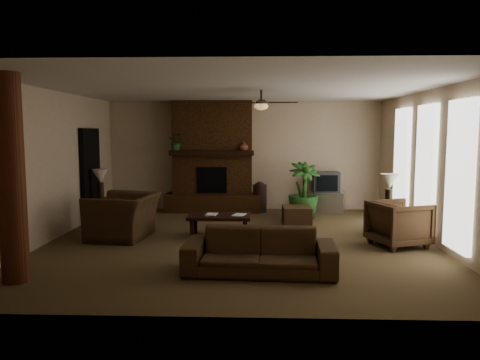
{
  "coord_description": "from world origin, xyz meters",
  "views": [
    {
      "loc": [
        0.31,
        -8.27,
        2.03
      ],
      "look_at": [
        0.0,
        0.4,
        1.1
      ],
      "focal_mm": 33.89,
      "sensor_mm": 36.0,
      "label": 1
    }
  ],
  "objects_px": {
    "sofa": "(259,244)",
    "side_table_right": "(384,220)",
    "side_table_left": "(101,211)",
    "coffee_table": "(219,218)",
    "lamp_left": "(100,178)",
    "armchair_left": "(123,209)",
    "log_column": "(11,179)",
    "ottoman": "(297,216)",
    "floor_vase": "(260,195)",
    "floor_plant": "(303,203)",
    "armchair_right": "(399,221)",
    "tv_stand": "(327,202)",
    "lamp_right": "(389,184)"
  },
  "relations": [
    {
      "from": "sofa",
      "to": "side_table_right",
      "type": "relative_size",
      "value": 3.93
    },
    {
      "from": "side_table_left",
      "to": "coffee_table",
      "type": "bearing_deg",
      "value": -23.99
    },
    {
      "from": "lamp_left",
      "to": "side_table_right",
      "type": "height_order",
      "value": "lamp_left"
    },
    {
      "from": "armchair_left",
      "to": "side_table_right",
      "type": "xyz_separation_m",
      "value": [
        5.1,
        0.55,
        -0.29
      ]
    },
    {
      "from": "log_column",
      "to": "ottoman",
      "type": "distance_m",
      "value": 5.83
    },
    {
      "from": "floor_vase",
      "to": "floor_plant",
      "type": "height_order",
      "value": "floor_vase"
    },
    {
      "from": "armchair_right",
      "to": "side_table_left",
      "type": "xyz_separation_m",
      "value": [
        -5.99,
        1.84,
        -0.17
      ]
    },
    {
      "from": "side_table_left",
      "to": "armchair_left",
      "type": "bearing_deg",
      "value": -56.06
    },
    {
      "from": "tv_stand",
      "to": "side_table_left",
      "type": "xyz_separation_m",
      "value": [
        -5.26,
        -1.59,
        0.03
      ]
    },
    {
      "from": "armchair_right",
      "to": "lamp_right",
      "type": "distance_m",
      "value": 1.12
    },
    {
      "from": "tv_stand",
      "to": "lamp_left",
      "type": "relative_size",
      "value": 1.31
    },
    {
      "from": "floor_plant",
      "to": "side_table_right",
      "type": "distance_m",
      "value": 2.12
    },
    {
      "from": "log_column",
      "to": "lamp_right",
      "type": "distance_m",
      "value": 6.65
    },
    {
      "from": "coffee_table",
      "to": "lamp_right",
      "type": "xyz_separation_m",
      "value": [
        3.33,
        0.35,
        0.63
      ]
    },
    {
      "from": "floor_vase",
      "to": "side_table_right",
      "type": "xyz_separation_m",
      "value": [
        2.47,
        -2.34,
        -0.16
      ]
    },
    {
      "from": "side_table_right",
      "to": "lamp_right",
      "type": "height_order",
      "value": "lamp_right"
    },
    {
      "from": "ottoman",
      "to": "side_table_right",
      "type": "bearing_deg",
      "value": -25.11
    },
    {
      "from": "ottoman",
      "to": "side_table_left",
      "type": "distance_m",
      "value": 4.35
    },
    {
      "from": "sofa",
      "to": "ottoman",
      "type": "xyz_separation_m",
      "value": [
        0.84,
        3.42,
        -0.22
      ]
    },
    {
      "from": "lamp_right",
      "to": "armchair_left",
      "type": "bearing_deg",
      "value": -174.52
    },
    {
      "from": "floor_vase",
      "to": "side_table_left",
      "type": "relative_size",
      "value": 1.4
    },
    {
      "from": "floor_vase",
      "to": "side_table_right",
      "type": "bearing_deg",
      "value": -43.49
    },
    {
      "from": "tv_stand",
      "to": "floor_plant",
      "type": "relative_size",
      "value": 0.64
    },
    {
      "from": "coffee_table",
      "to": "floor_vase",
      "type": "distance_m",
      "value": 2.86
    },
    {
      "from": "ottoman",
      "to": "lamp_right",
      "type": "height_order",
      "value": "lamp_right"
    },
    {
      "from": "armchair_right",
      "to": "tv_stand",
      "type": "height_order",
      "value": "armchair_right"
    },
    {
      "from": "ottoman",
      "to": "side_table_right",
      "type": "xyz_separation_m",
      "value": [
        1.68,
        -0.79,
        0.08
      ]
    },
    {
      "from": "floor_plant",
      "to": "lamp_left",
      "type": "relative_size",
      "value": 2.04
    },
    {
      "from": "armchair_left",
      "to": "ottoman",
      "type": "xyz_separation_m",
      "value": [
        3.43,
        1.33,
        -0.36
      ]
    },
    {
      "from": "side_table_left",
      "to": "side_table_right",
      "type": "xyz_separation_m",
      "value": [
        6.03,
        -0.83,
        0.0
      ]
    },
    {
      "from": "armchair_left",
      "to": "floor_vase",
      "type": "distance_m",
      "value": 3.91
    },
    {
      "from": "tv_stand",
      "to": "side_table_right",
      "type": "distance_m",
      "value": 2.54
    },
    {
      "from": "sofa",
      "to": "lamp_right",
      "type": "relative_size",
      "value": 3.33
    },
    {
      "from": "sofa",
      "to": "tv_stand",
      "type": "relative_size",
      "value": 2.54
    },
    {
      "from": "tv_stand",
      "to": "lamp_right",
      "type": "distance_m",
      "value": 2.71
    },
    {
      "from": "sofa",
      "to": "floor_vase",
      "type": "relative_size",
      "value": 2.81
    },
    {
      "from": "coffee_table",
      "to": "side_table_right",
      "type": "bearing_deg",
      "value": 6.92
    },
    {
      "from": "coffee_table",
      "to": "floor_vase",
      "type": "height_order",
      "value": "floor_vase"
    },
    {
      "from": "side_table_left",
      "to": "side_table_right",
      "type": "distance_m",
      "value": 6.08
    },
    {
      "from": "sofa",
      "to": "armchair_right",
      "type": "relative_size",
      "value": 2.42
    },
    {
      "from": "log_column",
      "to": "armchair_right",
      "type": "bearing_deg",
      "value": 20.05
    },
    {
      "from": "sofa",
      "to": "lamp_right",
      "type": "xyz_separation_m",
      "value": [
        2.57,
        2.59,
        0.58
      ]
    },
    {
      "from": "floor_vase",
      "to": "ottoman",
      "type": "bearing_deg",
      "value": -63.05
    },
    {
      "from": "floor_plant",
      "to": "lamp_right",
      "type": "distance_m",
      "value": 2.28
    },
    {
      "from": "armchair_right",
      "to": "side_table_right",
      "type": "bearing_deg",
      "value": -21.39
    },
    {
      "from": "lamp_left",
      "to": "side_table_right",
      "type": "xyz_separation_m",
      "value": [
        6.03,
        -0.87,
        -0.73
      ]
    },
    {
      "from": "log_column",
      "to": "sofa",
      "type": "distance_m",
      "value": 3.49
    },
    {
      "from": "armchair_left",
      "to": "ottoman",
      "type": "relative_size",
      "value": 2.14
    },
    {
      "from": "side_table_left",
      "to": "log_column",
      "type": "bearing_deg",
      "value": -87.11
    },
    {
      "from": "log_column",
      "to": "tv_stand",
      "type": "xyz_separation_m",
      "value": [
        5.06,
        5.55,
        -1.15
      ]
    }
  ]
}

